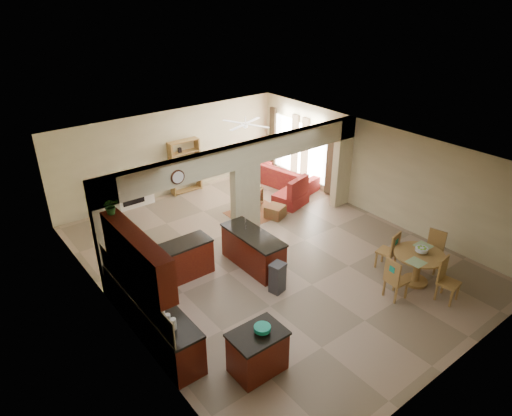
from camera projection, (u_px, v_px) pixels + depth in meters
floor at (269, 256)px, 11.87m from camera, size 10.00×10.00×0.00m
ceiling at (270, 154)px, 10.61m from camera, size 10.00×10.00×0.00m
wall_back at (172, 153)px, 14.76m from camera, size 8.00×0.00×8.00m
wall_front at (457, 312)px, 7.71m from camera, size 8.00×0.00×8.00m
wall_left at (114, 263)px, 9.05m from camera, size 0.00×10.00×10.00m
wall_right at (374, 170)px, 13.43m from camera, size 0.00×10.00×10.00m
partition_left_pier at (109, 238)px, 9.92m from camera, size 0.60×0.25×2.80m
partition_center_pier at (246, 204)px, 12.08m from camera, size 0.80×0.25×2.20m
partition_right_pier at (342, 163)px, 13.97m from camera, size 0.60×0.25×2.80m
partition_header at (245, 154)px, 11.45m from camera, size 8.00×0.25×0.60m
kitchen_counter at (158, 293)px, 9.70m from camera, size 2.52×3.29×1.48m
upper_cabinets at (137, 255)px, 8.35m from camera, size 0.35×2.40×0.90m
peninsula at (253, 250)px, 11.26m from camera, size 0.70×1.85×0.91m
wall_clock at (178, 177)px, 10.27m from camera, size 0.34×0.03×0.34m
rug at (256, 213)px, 14.01m from camera, size 1.60×1.30×0.01m
fireplace at (131, 189)px, 14.12m from camera, size 1.60×0.35×1.20m
shelving_unit at (185, 166)px, 15.05m from camera, size 1.00×0.32×1.80m
window_a at (318, 155)px, 15.13m from camera, size 0.02×0.90×1.90m
window_b at (284, 142)px, 16.32m from camera, size 0.02×0.90×1.90m
glazed_door at (300, 153)px, 15.79m from camera, size 0.02×0.70×2.10m
drape_a_left at (330, 161)px, 14.68m from camera, size 0.10×0.28×2.30m
drape_a_right at (305, 151)px, 15.53m from camera, size 0.10×0.28×2.30m
drape_b_left at (295, 147)px, 15.88m from camera, size 0.10×0.28×2.30m
drape_b_right at (273, 139)px, 16.73m from camera, size 0.10×0.28×2.30m
ceiling_fan at (245, 124)px, 13.65m from camera, size 1.00×1.00×0.10m
kitchen_island at (258, 352)px, 8.22m from camera, size 1.00×0.71×0.86m
teal_bowl at (262, 330)px, 8.01m from camera, size 0.30×0.30×0.14m
trash_can at (277, 279)px, 10.38m from camera, size 0.37×0.34×0.68m
dining_table at (418, 264)px, 10.61m from camera, size 1.16×1.16×0.79m
fruit_bowl at (422, 250)px, 10.49m from camera, size 0.29×0.29×0.15m
sofa at (284, 176)px, 15.78m from camera, size 2.55×1.38×0.70m
chaise at (290, 199)px, 14.48m from camera, size 1.18×1.05×0.40m
armchair at (248, 198)px, 14.19m from camera, size 0.98×0.99×0.67m
ottoman at (275, 212)px, 13.70m from camera, size 0.66×0.66×0.37m
plant at (111, 206)px, 8.77m from camera, size 0.34×0.30×0.34m
chair_north at (390, 249)px, 11.10m from camera, size 0.49×0.49×1.02m
chair_east at (434, 249)px, 11.13m from camera, size 0.51×0.51×1.02m
chair_south at (446, 278)px, 10.05m from camera, size 0.47×0.47×1.02m
chair_west at (394, 278)px, 10.05m from camera, size 0.46×0.46×1.02m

